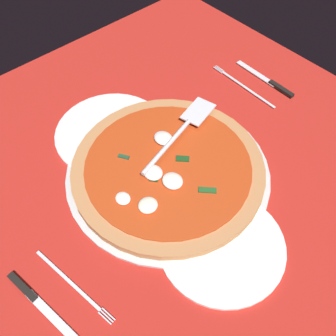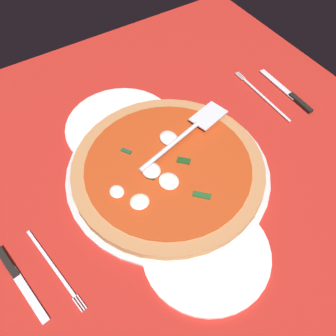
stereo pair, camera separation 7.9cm
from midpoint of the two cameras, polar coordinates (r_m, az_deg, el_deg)
ground_plane at (r=79.96cm, az=-2.43°, el=-2.38°), size 109.66×109.66×0.80cm
checker_pattern at (r=79.59cm, az=-2.44°, el=-2.20°), size 109.66×109.66×0.10cm
pizza_pan at (r=80.37cm, az=-2.81°, el=-0.82°), size 42.88×42.88×0.93cm
dinner_plate_left at (r=71.78cm, az=4.88°, el=-11.74°), size 23.53×23.53×1.00cm
dinner_plate_right at (r=89.01cm, az=-11.06°, el=5.06°), size 25.50×25.50×1.00cm
pizza at (r=79.13cm, az=-2.90°, el=-0.22°), size 40.31×40.31×3.33cm
pizza_server at (r=82.09cm, az=-0.90°, el=5.35°), size 9.24×25.33×1.00cm
place_setting_near at (r=101.22cm, az=10.95°, el=12.01°), size 21.17×14.33×1.40cm
place_setting_far at (r=72.29cm, az=-19.89°, el=-17.49°), size 22.10×15.67×1.40cm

